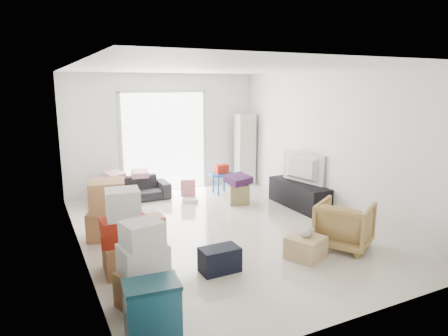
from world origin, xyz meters
name	(u,v)px	position (x,y,z in m)	size (l,w,h in m)	color
room_shell	(221,153)	(0.00, 0.00, 1.35)	(4.98, 6.48, 3.18)	beige
sliding_door	(164,138)	(0.00, 2.98, 1.24)	(2.10, 0.04, 2.33)	white
ac_tower	(245,150)	(1.95, 2.65, 0.88)	(0.45, 0.30, 1.75)	silver
tv_console	(299,195)	(2.00, 0.50, 0.25)	(0.46, 1.52, 0.51)	black
television	(299,179)	(2.00, 0.50, 0.58)	(1.05, 0.60, 0.14)	black
sofa	(130,186)	(-0.96, 2.50, 0.33)	(1.67, 0.49, 0.65)	#25252A
pillow_left	(114,169)	(-1.26, 2.54, 0.71)	(0.34, 0.27, 0.11)	#CC949B
pillow_right	(140,167)	(-0.74, 2.47, 0.72)	(0.37, 0.29, 0.13)	#CC949B
armchair	(345,223)	(1.38, -1.47, 0.39)	(0.76, 0.71, 0.78)	tan
storage_bins	(152,312)	(-1.90, -2.41, 0.31)	(0.56, 0.42, 0.61)	navy
box_stack_a	(144,268)	(-1.80, -1.74, 0.44)	(0.65, 0.59, 0.99)	#AE824E
box_stack_b	(125,236)	(-1.80, -0.81, 0.49)	(0.65, 0.58, 1.13)	#AE824E
box_stack_c	(108,210)	(-1.77, 0.50, 0.46)	(0.78, 0.71, 0.95)	#AE824E
loose_box	(152,225)	(-1.11, 0.35, 0.16)	(0.39, 0.39, 0.32)	#AE824E
duffel_bag	(220,260)	(-0.68, -1.37, 0.17)	(0.52, 0.31, 0.33)	black
ottoman	(238,194)	(1.02, 1.28, 0.21)	(0.41, 0.41, 0.41)	#9C925A
blanket	(238,181)	(1.02, 1.28, 0.48)	(0.45, 0.45, 0.14)	#431E4B
kids_table	(221,173)	(1.04, 2.13, 0.49)	(0.56, 0.56, 0.68)	#0F46BB
toy_walker	(189,195)	(0.16, 1.87, 0.13)	(0.42, 0.40, 0.45)	silver
wood_crate	(306,247)	(0.61, -1.53, 0.16)	(0.47, 0.47, 0.31)	tan
plush_bunny	(307,233)	(0.64, -1.52, 0.37)	(0.25, 0.14, 0.13)	#B2ADA8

